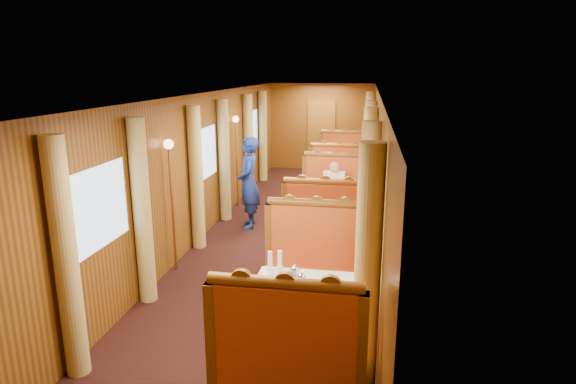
% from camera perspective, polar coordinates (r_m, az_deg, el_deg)
% --- Properties ---
extents(floor, '(3.00, 12.00, 0.01)m').
position_cam_1_polar(floor, '(8.65, -0.01, -5.18)').
color(floor, black).
rests_on(floor, ground).
extents(ceiling, '(3.00, 12.00, 0.01)m').
position_cam_1_polar(ceiling, '(8.16, -0.01, 11.59)').
color(ceiling, silver).
rests_on(ceiling, wall_left).
extents(wall_far, '(3.00, 0.01, 2.50)m').
position_cam_1_polar(wall_far, '(14.20, 3.98, 7.68)').
color(wall_far, brown).
rests_on(wall_far, floor).
extents(wall_left, '(0.01, 12.00, 2.50)m').
position_cam_1_polar(wall_left, '(8.69, -9.83, 3.23)').
color(wall_left, brown).
rests_on(wall_left, floor).
extents(wall_right, '(0.01, 12.00, 2.50)m').
position_cam_1_polar(wall_right, '(8.21, 10.38, 2.57)').
color(wall_right, brown).
rests_on(wall_right, floor).
extents(doorway_far, '(0.80, 0.04, 2.00)m').
position_cam_1_polar(doorway_far, '(14.21, 3.95, 6.67)').
color(doorway_far, '#8E5C20').
rests_on(doorway_far, floor).
extents(table_near, '(1.05, 0.72, 0.75)m').
position_cam_1_polar(table_near, '(5.23, 1.90, -14.47)').
color(table_near, white).
rests_on(table_near, floor).
extents(banquette_near_fwd, '(1.30, 0.55, 1.34)m').
position_cam_1_polar(banquette_near_fwd, '(4.35, 0.04, -20.28)').
color(banquette_near_fwd, '#B62D14').
rests_on(banquette_near_fwd, floor).
extents(banquette_near_aft, '(1.30, 0.55, 1.34)m').
position_cam_1_polar(banquette_near_aft, '(6.11, 3.17, -9.52)').
color(banquette_near_aft, '#B62D14').
rests_on(banquette_near_aft, floor).
extents(table_mid, '(1.05, 0.72, 0.75)m').
position_cam_1_polar(table_mid, '(8.45, 5.02, -3.05)').
color(table_mid, white).
rests_on(table_mid, floor).
extents(banquette_mid_fwd, '(1.30, 0.55, 1.34)m').
position_cam_1_polar(banquette_mid_fwd, '(7.48, 4.42, -4.99)').
color(banquette_mid_fwd, '#B62D14').
rests_on(banquette_mid_fwd, floor).
extents(banquette_mid_aft, '(1.30, 0.55, 1.34)m').
position_cam_1_polar(banquette_mid_aft, '(9.41, 5.51, -0.93)').
color(banquette_mid_aft, '#B62D14').
rests_on(banquette_mid_aft, floor).
extents(table_far, '(1.05, 0.72, 0.75)m').
position_cam_1_polar(table_far, '(11.83, 6.36, 1.98)').
color(table_far, white).
rests_on(table_far, floor).
extents(banquette_far_fwd, '(1.30, 0.55, 1.34)m').
position_cam_1_polar(banquette_far_fwd, '(10.83, 6.06, 1.10)').
color(banquette_far_fwd, '#B62D14').
rests_on(banquette_far_fwd, floor).
extents(banquette_far_aft, '(1.30, 0.55, 1.34)m').
position_cam_1_polar(banquette_far_aft, '(12.81, 6.62, 3.15)').
color(banquette_far_aft, '#B62D14').
rests_on(banquette_far_aft, floor).
extents(tea_tray, '(0.41, 0.36, 0.01)m').
position_cam_1_polar(tea_tray, '(5.06, 0.43, -10.67)').
color(tea_tray, silver).
rests_on(tea_tray, table_near).
extents(teapot_left, '(0.16, 0.13, 0.12)m').
position_cam_1_polar(teapot_left, '(4.96, -0.16, -10.47)').
color(teapot_left, silver).
rests_on(teapot_left, tea_tray).
extents(teapot_right, '(0.15, 0.12, 0.12)m').
position_cam_1_polar(teapot_right, '(4.94, 1.54, -10.62)').
color(teapot_right, silver).
rests_on(teapot_right, tea_tray).
extents(teapot_back, '(0.21, 0.19, 0.14)m').
position_cam_1_polar(teapot_back, '(5.07, 0.81, -9.85)').
color(teapot_back, silver).
rests_on(teapot_back, tea_tray).
extents(fruit_plate, '(0.21, 0.21, 0.05)m').
position_cam_1_polar(fruit_plate, '(4.94, 5.39, -11.21)').
color(fruit_plate, white).
rests_on(fruit_plate, table_near).
extents(cup_inboard, '(0.08, 0.08, 0.26)m').
position_cam_1_polar(cup_inboard, '(5.22, -2.13, -8.68)').
color(cup_inboard, white).
rests_on(cup_inboard, table_near).
extents(cup_outboard, '(0.08, 0.08, 0.26)m').
position_cam_1_polar(cup_outboard, '(5.23, -0.97, -8.61)').
color(cup_outboard, white).
rests_on(cup_outboard, table_near).
extents(rose_vase_mid, '(0.06, 0.06, 0.36)m').
position_cam_1_polar(rose_vase_mid, '(8.33, 5.03, 0.64)').
color(rose_vase_mid, silver).
rests_on(rose_vase_mid, table_mid).
extents(rose_vase_far, '(0.06, 0.06, 0.36)m').
position_cam_1_polar(rose_vase_far, '(11.71, 6.45, 4.60)').
color(rose_vase_far, silver).
rests_on(rose_vase_far, table_far).
extents(window_left_near, '(0.01, 1.20, 0.90)m').
position_cam_1_polar(window_left_near, '(5.54, -21.58, -1.81)').
color(window_left_near, '#8FADD5').
rests_on(window_left_near, wall_left).
extents(curtain_left_near_a, '(0.22, 0.22, 2.35)m').
position_cam_1_polar(curtain_left_near_a, '(4.95, -24.82, -7.39)').
color(curtain_left_near_a, '#D2BF6B').
rests_on(curtain_left_near_a, floor).
extents(curtain_left_near_b, '(0.22, 0.22, 2.35)m').
position_cam_1_polar(curtain_left_near_b, '(6.22, -16.90, -2.34)').
color(curtain_left_near_b, '#D2BF6B').
rests_on(curtain_left_near_b, floor).
extents(window_right_near, '(0.01, 1.20, 0.90)m').
position_cam_1_polar(window_right_near, '(4.77, 10.81, -3.55)').
color(window_right_near, '#8FADD5').
rests_on(window_right_near, wall_right).
extents(curtain_right_near_a, '(0.22, 0.22, 2.35)m').
position_cam_1_polar(curtain_right_near_a, '(4.14, 9.37, -10.41)').
color(curtain_right_near_a, '#D2BF6B').
rests_on(curtain_right_near_a, floor).
extents(curtain_right_near_b, '(0.22, 0.22, 2.35)m').
position_cam_1_polar(curtain_right_near_b, '(5.60, 9.45, -3.75)').
color(curtain_right_near_b, '#D2BF6B').
rests_on(curtain_right_near_b, floor).
extents(window_left_mid, '(0.01, 1.20, 0.90)m').
position_cam_1_polar(window_left_mid, '(8.65, -9.80, 4.53)').
color(window_left_mid, '#8FADD5').
rests_on(window_left_mid, wall_left).
extents(curtain_left_mid_a, '(0.22, 0.22, 2.35)m').
position_cam_1_polar(curtain_left_mid_a, '(7.94, -10.81, 1.59)').
color(curtain_left_mid_a, '#D2BF6B').
rests_on(curtain_left_mid_a, floor).
extents(curtain_left_mid_b, '(0.22, 0.22, 2.35)m').
position_cam_1_polar(curtain_left_mid_b, '(9.39, -7.58, 3.68)').
color(curtain_left_mid_b, '#D2BF6B').
rests_on(curtain_left_mid_b, floor).
extents(window_right_mid, '(0.01, 1.20, 0.90)m').
position_cam_1_polar(window_right_mid, '(8.18, 10.34, 3.95)').
color(window_right_mid, '#8FADD5').
rests_on(window_right_mid, wall_right).
extents(curtain_right_mid_a, '(0.22, 0.22, 2.35)m').
position_cam_1_polar(curtain_right_mid_a, '(7.47, 9.51, 0.84)').
color(curtain_right_mid_a, '#D2BF6B').
rests_on(curtain_right_mid_a, floor).
extents(curtain_right_mid_b, '(0.22, 0.22, 2.35)m').
position_cam_1_polar(curtain_right_mid_b, '(8.99, 9.54, 3.13)').
color(curtain_right_mid_b, '#D2BF6B').
rests_on(curtain_right_mid_b, floor).
extents(window_left_far, '(0.01, 1.20, 0.90)m').
position_cam_1_polar(window_left_far, '(11.97, -4.33, 7.39)').
color(window_left_far, '#8FADD5').
rests_on(window_left_far, wall_left).
extents(curtain_left_far_a, '(0.22, 0.22, 2.35)m').
position_cam_1_polar(curtain_left_far_a, '(11.23, -4.72, 5.51)').
color(curtain_left_far_a, '#D2BF6B').
rests_on(curtain_left_far_a, floor).
extents(curtain_left_far_b, '(0.22, 0.22, 2.35)m').
position_cam_1_polar(curtain_left_far_b, '(12.74, -3.01, 6.59)').
color(curtain_left_far_b, '#D2BF6B').
rests_on(curtain_left_far_b, floor).
extents(window_right_far, '(0.01, 1.20, 0.90)m').
position_cam_1_polar(window_right_far, '(11.64, 10.15, 7.01)').
color(window_right_far, '#8FADD5').
rests_on(window_right_far, wall_right).
extents(curtain_right_far_a, '(0.22, 0.22, 2.35)m').
position_cam_1_polar(curtain_right_far_a, '(10.90, 9.56, 5.09)').
color(curtain_right_far_a, '#D2BF6B').
rests_on(curtain_right_far_a, floor).
extents(curtain_right_far_b, '(0.22, 0.22, 2.35)m').
position_cam_1_polar(curtain_right_far_b, '(12.45, 9.58, 6.22)').
color(curtain_right_far_b, '#D2BF6B').
rests_on(curtain_right_far_b, floor).
extents(sconce_left_fore, '(0.14, 0.14, 1.95)m').
position_cam_1_polar(sconce_left_fore, '(7.03, -13.73, 1.52)').
color(sconce_left_fore, '#BF8C3F').
rests_on(sconce_left_fore, floor).
extents(sconce_right_fore, '(0.14, 0.14, 1.95)m').
position_cam_1_polar(sconce_right_fore, '(6.48, 9.74, 0.65)').
color(sconce_right_fore, '#BF8C3F').
rests_on(sconce_right_fore, floor).
extents(sconce_left_aft, '(0.14, 0.14, 1.95)m').
position_cam_1_polar(sconce_left_aft, '(10.28, -6.16, 5.83)').
color(sconce_left_aft, '#BF8C3F').
rests_on(sconce_left_aft, floor).
extents(sconce_right_aft, '(0.14, 0.14, 1.95)m').
position_cam_1_polar(sconce_right_aft, '(9.91, 9.72, 5.39)').
color(sconce_right_aft, '#BF8C3F').
rests_on(sconce_right_aft, floor).
extents(steward, '(0.54, 0.70, 1.71)m').
position_cam_1_polar(steward, '(8.93, -4.68, 1.09)').
color(steward, navy).
rests_on(steward, floor).
extents(passenger, '(0.40, 0.44, 0.76)m').
position_cam_1_polar(passenger, '(9.09, 5.45, 0.60)').
color(passenger, beige).
rests_on(passenger, banquette_mid_aft).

